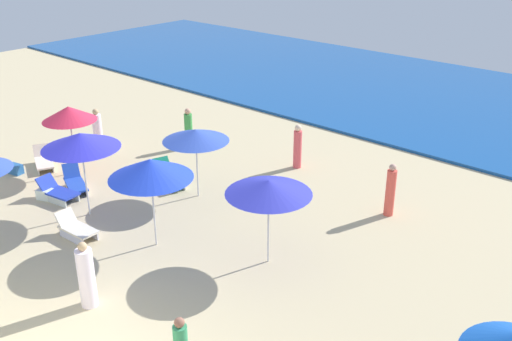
{
  "coord_description": "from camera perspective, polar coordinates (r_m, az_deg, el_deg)",
  "views": [
    {
      "loc": [
        8.5,
        -4.11,
        8.52
      ],
      "look_at": [
        -2.88,
        8.71,
        0.96
      ],
      "focal_mm": 41.2,
      "sensor_mm": 36.0,
      "label": 1
    }
  ],
  "objects": [
    {
      "name": "lounge_chair_4_0",
      "position": [
        17.53,
        -17.05,
        -5.41
      ],
      "size": [
        1.32,
        0.66,
        0.7
      ],
      "rotation": [
        0.0,
        0.0,
        1.64
      ],
      "color": "silver",
      "rests_on": "ground_plane"
    },
    {
      "name": "umbrella_4",
      "position": [
        17.85,
        -16.68,
        2.8
      ],
      "size": [
        2.3,
        2.3,
        2.66
      ],
      "color": "silver",
      "rests_on": "ground_plane"
    },
    {
      "name": "beachgoer_6",
      "position": [
        14.35,
        -16.13,
        -9.88
      ],
      "size": [
        0.42,
        0.42,
        1.71
      ],
      "rotation": [
        0.0,
        0.0,
        3.09
      ],
      "color": "white",
      "rests_on": "ground_plane"
    },
    {
      "name": "ocean",
      "position": [
        29.47,
        23.07,
        5.17
      ],
      "size": [
        60.0,
        14.39,
        0.12
      ],
      "primitive_type": "cube",
      "color": "#174E9A",
      "rests_on": "ground_plane"
    },
    {
      "name": "umbrella_0",
      "position": [
        21.16,
        -17.71,
        5.28
      ],
      "size": [
        1.86,
        1.86,
        2.46
      ],
      "color": "silver",
      "rests_on": "ground_plane"
    },
    {
      "name": "lounge_chair_4_1",
      "position": [
        19.93,
        -18.71,
        -1.98
      ],
      "size": [
        1.48,
        0.84,
        0.71
      ],
      "rotation": [
        0.0,
        0.0,
        1.74
      ],
      "color": "silver",
      "rests_on": "ground_plane"
    },
    {
      "name": "umbrella_2",
      "position": [
        15.73,
        -10.21,
        0.18
      ],
      "size": [
        2.28,
        2.28,
        2.59
      ],
      "color": "silver",
      "rests_on": "ground_plane"
    },
    {
      "name": "lounge_chair_0_1",
      "position": [
        22.71,
        -19.93,
        0.89
      ],
      "size": [
        1.58,
        1.13,
        0.67
      ],
      "rotation": [
        0.0,
        0.0,
        1.14
      ],
      "color": "silver",
      "rests_on": "ground_plane"
    },
    {
      "name": "beachgoer_2",
      "position": [
        23.41,
        -15.12,
        3.68
      ],
      "size": [
        0.5,
        0.5,
        1.71
      ],
      "rotation": [
        0.0,
        0.0,
        0.85
      ],
      "color": "white",
      "rests_on": "ground_plane"
    },
    {
      "name": "umbrella_3",
      "position": [
        18.53,
        -5.87,
        3.43
      ],
      "size": [
        2.12,
        2.12,
        2.31
      ],
      "color": "silver",
      "rests_on": "ground_plane"
    },
    {
      "name": "lounge_chair_0_0",
      "position": [
        20.45,
        -17.16,
        -1.16
      ],
      "size": [
        1.57,
        1.05,
        0.75
      ],
      "rotation": [
        0.0,
        0.0,
        1.2
      ],
      "color": "silver",
      "rests_on": "ground_plane"
    },
    {
      "name": "lounge_chair_3_0",
      "position": [
        20.18,
        -8.48,
        -0.6
      ],
      "size": [
        1.64,
        1.01,
        0.76
      ],
      "rotation": [
        0.0,
        0.0,
        1.27
      ],
      "color": "silver",
      "rests_on": "ground_plane"
    },
    {
      "name": "cooler_box_1",
      "position": [
        22.5,
        -22.32,
        0.13
      ],
      "size": [
        0.56,
        0.41,
        0.34
      ],
      "primitive_type": "cube",
      "rotation": [
        0.0,
        0.0,
        3.36
      ],
      "color": "#2964A9",
      "rests_on": "ground_plane"
    },
    {
      "name": "beachgoer_0",
      "position": [
        23.11,
        -6.57,
        4.02
      ],
      "size": [
        0.43,
        0.43,
        1.61
      ],
      "rotation": [
        0.0,
        0.0,
        0.98
      ],
      "color": "green",
      "rests_on": "ground_plane"
    },
    {
      "name": "beachgoer_3",
      "position": [
        18.2,
        12.92,
        -1.95
      ],
      "size": [
        0.42,
        0.42,
        1.69
      ],
      "rotation": [
        0.0,
        0.0,
        3.96
      ],
      "color": "#EA5345",
      "rests_on": "ground_plane"
    },
    {
      "name": "cooler_box_0",
      "position": [
        20.19,
        -19.81,
        -2.16
      ],
      "size": [
        0.55,
        0.5,
        0.34
      ],
      "primitive_type": "cube",
      "rotation": [
        0.0,
        0.0,
        0.38
      ],
      "color": "white",
      "rests_on": "ground_plane"
    },
    {
      "name": "umbrella_6",
      "position": [
        14.76,
        1.24,
        -1.63
      ],
      "size": [
        2.24,
        2.24,
        2.37
      ],
      "color": "silver",
      "rests_on": "ground_plane"
    },
    {
      "name": "beachgoer_4",
      "position": [
        21.16,
        4.06,
        2.28
      ],
      "size": [
        0.41,
        0.41,
        1.63
      ],
      "rotation": [
        0.0,
        0.0,
        3.68
      ],
      "color": "#E15057",
      "rests_on": "ground_plane"
    }
  ]
}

